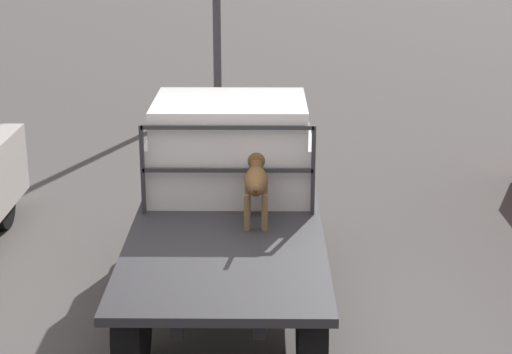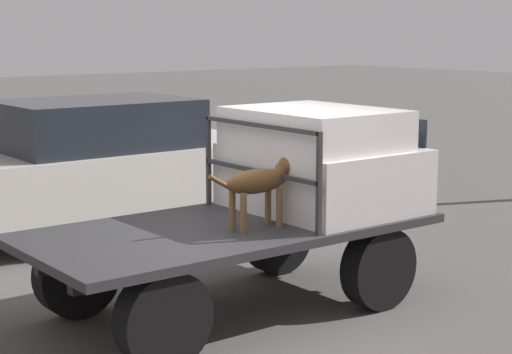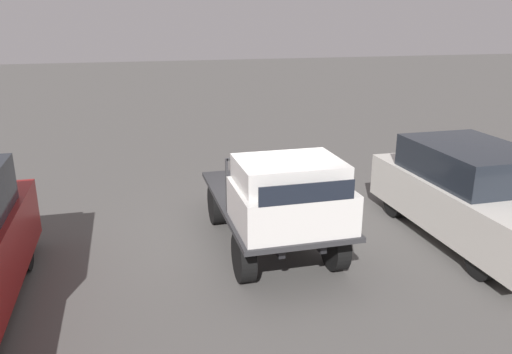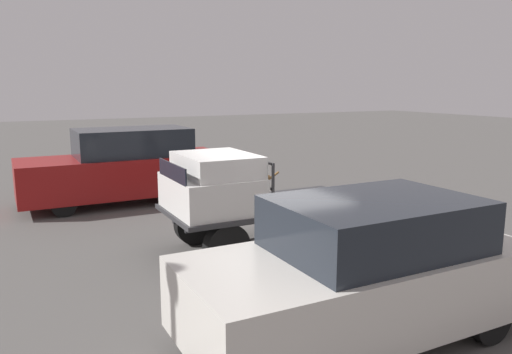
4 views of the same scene
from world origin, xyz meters
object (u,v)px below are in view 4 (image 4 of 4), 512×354
Objects in this scene: parked_sedan at (363,271)px; parked_pickup_far at (126,167)px; flatbed_truck at (267,216)px; dog at (251,179)px.

parked_pickup_far reaches higher than parked_sedan.
parked_sedan reaches higher than flatbed_truck.
parked_sedan is 0.83× the size of parked_pickup_far.
dog is 4.84m from parked_pickup_far.
parked_pickup_far reaches higher than flatbed_truck.
parked_pickup_far is at bearing -72.85° from flatbed_truck.
parked_sedan is (0.68, 3.65, 0.26)m from flatbed_truck.
parked_pickup_far is (1.52, -4.93, 0.35)m from flatbed_truck.
dog is (0.20, -0.28, 0.68)m from flatbed_truck.
parked_pickup_far is (1.32, -4.65, -0.32)m from dog.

